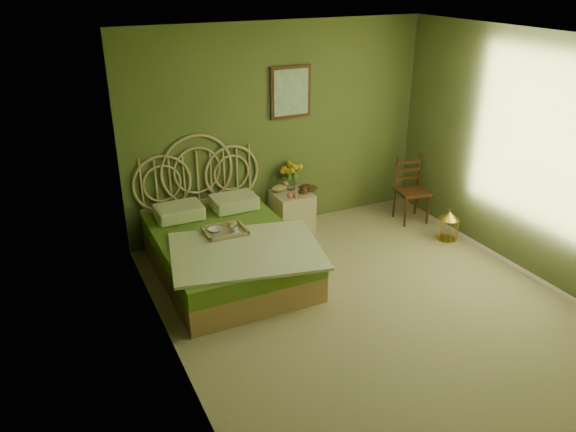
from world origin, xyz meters
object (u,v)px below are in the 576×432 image
nightstand (292,205)px  birdcage (448,226)px  bed (226,249)px  chair (409,185)px

nightstand → birdcage: size_ratio=2.50×
bed → birdcage: size_ratio=5.77×
chair → birdcage: chair is taller
chair → birdcage: size_ratio=2.31×
nightstand → birdcage: (1.64, -1.11, -0.16)m
bed → birdcage: bed is taller
chair → bed: bearing=-164.0°
bed → birdcage: (2.80, -0.41, -0.11)m
bed → nightstand: 1.35m
nightstand → birdcage: nightstand is taller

